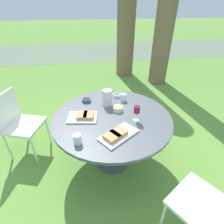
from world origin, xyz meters
name	(u,v)px	position (x,y,z in m)	size (l,w,h in m)	color
ground_plane	(112,161)	(0.00, 0.00, 0.00)	(40.00, 40.00, 0.00)	#5B8C38
river_strip	(91,51)	(0.00, 6.04, 0.00)	(40.00, 3.22, 0.01)	#6B7F5B
tree_trunk_far	(127,1)	(0.84, 3.20, 1.81)	(0.46, 0.46, 3.61)	brown
dining_table	(112,123)	(0.00, 0.00, 0.64)	(1.34, 1.34, 0.73)	#4C4C51
chair_near_left	(17,120)	(-1.18, 0.38, 0.52)	(0.54, 0.55, 0.89)	silver
chair_near_right	(214,207)	(0.63, -1.02, 0.52)	(0.59, 0.59, 0.89)	silver
water_pitcher	(107,98)	(-0.02, 0.26, 0.83)	(0.13, 0.12, 0.21)	silver
wine_glass	(137,110)	(0.25, -0.11, 0.86)	(0.07, 0.07, 0.18)	silver
platter_bread_main	(117,135)	(0.00, -0.35, 0.75)	(0.43, 0.38, 0.06)	white
platter_charcuterie	(84,117)	(-0.32, 0.01, 0.75)	(0.34, 0.26, 0.06)	white
bowl_fries	(118,108)	(0.09, 0.11, 0.76)	(0.11, 0.11, 0.06)	beige
bowl_salad	(117,95)	(0.14, 0.47, 0.75)	(0.10, 0.10, 0.04)	silver
bowl_olives	(86,100)	(-0.28, 0.39, 0.75)	(0.11, 0.11, 0.04)	#334256
cup_water_near	(77,139)	(-0.38, -0.38, 0.78)	(0.07, 0.07, 0.10)	silver
cup_water_far	(123,97)	(0.20, 0.35, 0.78)	(0.08, 0.08, 0.10)	silver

